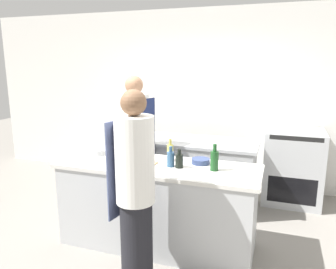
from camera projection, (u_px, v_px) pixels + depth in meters
ground_plane at (158, 244)px, 3.64m from camera, size 16.00×16.00×0.00m
wall_back at (204, 98)px, 5.30m from camera, size 8.00×0.06×2.80m
prep_counter at (157, 205)px, 3.54m from camera, size 2.14×0.73×0.92m
pass_counter at (184, 171)px, 4.64m from camera, size 2.01×0.74×0.92m
oven_range at (293, 166)px, 4.67m from camera, size 0.78×0.72×1.05m
chef_at_prep_near at (135, 192)px, 2.78m from camera, size 0.37×0.35×1.77m
chef_at_stove at (136, 146)px, 4.23m from camera, size 0.41×0.39×1.81m
bottle_olive_oil at (117, 142)px, 3.88m from camera, size 0.08×0.08×0.31m
bottle_vinegar at (171, 159)px, 3.36m from camera, size 0.08×0.08×0.21m
bottle_wine at (214, 160)px, 3.23m from camera, size 0.08×0.08×0.27m
bottle_cooking_oil at (170, 152)px, 3.57m from camera, size 0.07×0.07×0.24m
bottle_sauce at (179, 160)px, 3.32m from camera, size 0.08×0.08×0.20m
bottle_water at (111, 150)px, 3.63m from camera, size 0.08×0.08×0.26m
bowl_mixing_large at (99, 151)px, 3.86m from camera, size 0.27×0.27×0.06m
bowl_prep_small at (201, 161)px, 3.47m from camera, size 0.19×0.19×0.05m
cutting_board at (138, 164)px, 3.45m from camera, size 0.36×0.22×0.01m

